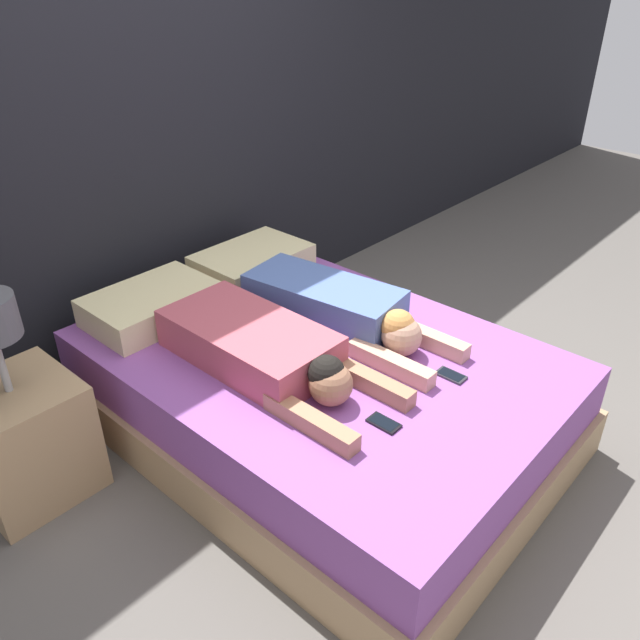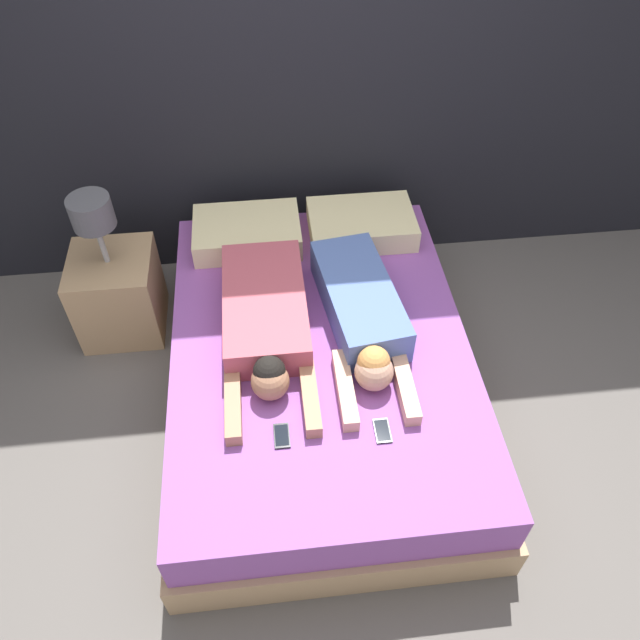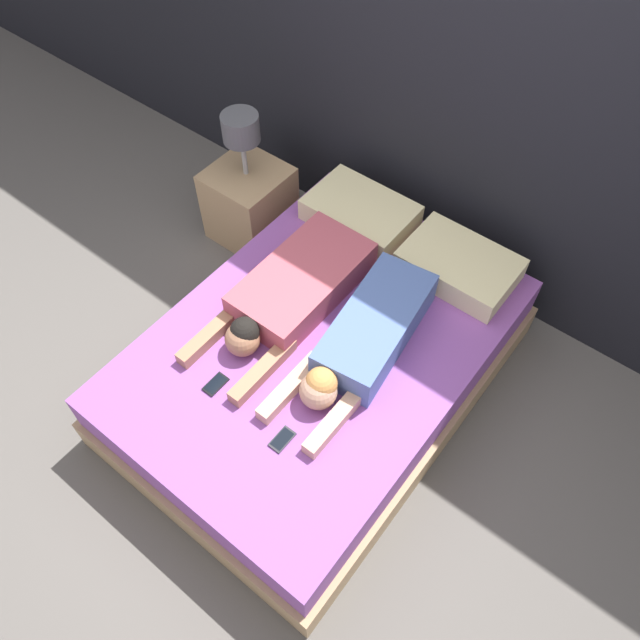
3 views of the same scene
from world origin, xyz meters
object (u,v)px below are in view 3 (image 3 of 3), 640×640
(bed, at_px, (320,363))
(pillow_head_left, at_px, (360,213))
(cell_phone_right, at_px, (282,439))
(cell_phone_left, at_px, (216,384))
(person_left, at_px, (292,292))
(nightstand, at_px, (249,199))
(pillow_head_right, at_px, (459,265))
(person_right, at_px, (363,340))

(bed, xyz_separation_m, pillow_head_left, (-0.32, 0.78, 0.30))
(cell_phone_right, bearing_deg, cell_phone_left, 176.99)
(cell_phone_right, bearing_deg, person_left, 126.29)
(cell_phone_left, bearing_deg, pillow_head_left, 94.44)
(person_left, xyz_separation_m, cell_phone_right, (0.46, -0.63, -0.08))
(nightstand, bearing_deg, cell_phone_left, -53.76)
(cell_phone_right, bearing_deg, pillow_head_right, 85.09)
(bed, bearing_deg, nightstand, 148.89)
(nightstand, bearing_deg, person_right, -24.34)
(person_right, xyz_separation_m, cell_phone_left, (-0.43, -0.58, -0.09))
(person_left, bearing_deg, cell_phone_right, -53.71)
(pillow_head_right, distance_m, person_left, 0.90)
(pillow_head_left, distance_m, pillow_head_right, 0.64)
(person_left, height_order, person_right, person_right)
(person_left, bearing_deg, person_right, -2.72)
(pillow_head_right, relative_size, cell_phone_left, 4.80)
(pillow_head_left, distance_m, person_right, 0.89)
(pillow_head_right, relative_size, nightstand, 0.65)
(cell_phone_right, bearing_deg, nightstand, 137.22)
(bed, height_order, person_right, person_right)
(pillow_head_right, bearing_deg, person_right, -98.80)
(pillow_head_right, xyz_separation_m, cell_phone_left, (-0.54, -1.30, -0.06))
(person_right, bearing_deg, person_left, 177.28)
(pillow_head_left, xyz_separation_m, cell_phone_right, (0.53, -1.32, -0.06))
(person_left, height_order, nightstand, nightstand)
(cell_phone_right, xyz_separation_m, nightstand, (-1.28, 1.19, -0.17))
(person_right, bearing_deg, cell_phone_left, -126.57)
(person_left, xyz_separation_m, nightstand, (-0.82, 0.56, -0.25))
(bed, relative_size, person_right, 1.92)
(cell_phone_left, xyz_separation_m, nightstand, (-0.85, 1.17, -0.17))
(pillow_head_left, distance_m, cell_phone_right, 1.43)
(person_left, bearing_deg, pillow_head_right, 50.36)
(pillow_head_left, relative_size, pillow_head_right, 1.00)
(nightstand, bearing_deg, pillow_head_right, 5.46)
(cell_phone_left, distance_m, nightstand, 1.46)
(pillow_head_right, distance_m, cell_phone_right, 1.33)
(person_right, bearing_deg, nightstand, 155.66)
(cell_phone_right, height_order, nightstand, nightstand)
(bed, distance_m, person_left, 0.41)
(pillow_head_left, bearing_deg, pillow_head_right, 0.00)
(pillow_head_right, height_order, cell_phone_right, pillow_head_right)
(person_left, distance_m, cell_phone_right, 0.78)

